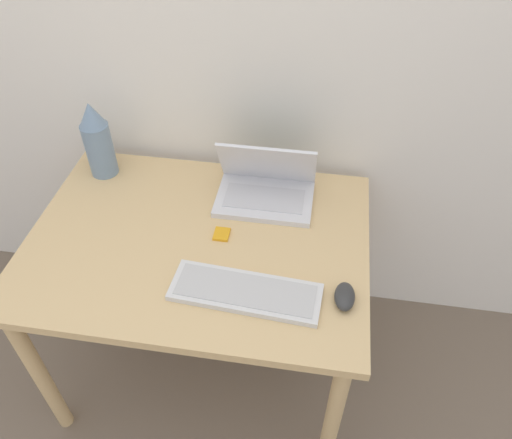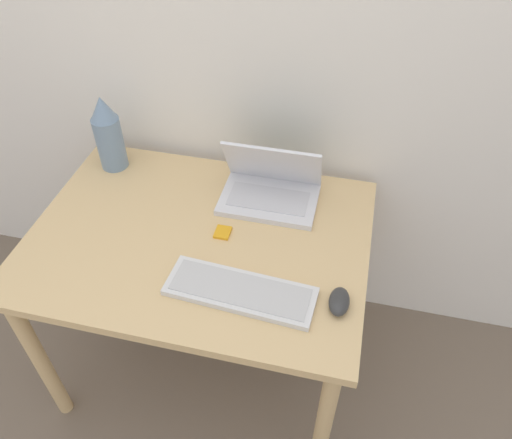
% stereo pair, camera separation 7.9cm
% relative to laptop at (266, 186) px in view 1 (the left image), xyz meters
% --- Properties ---
extents(wall_back, '(6.00, 0.05, 2.50)m').
position_rel_laptop_xyz_m(wall_back, '(-0.18, 0.23, 0.50)').
color(wall_back, silver).
rests_on(wall_back, ground_plane).
extents(desk, '(1.05, 0.77, 0.71)m').
position_rel_laptop_xyz_m(desk, '(-0.18, -0.23, -0.14)').
color(desk, tan).
rests_on(desk, ground_plane).
extents(laptop, '(0.32, 0.22, 0.21)m').
position_rel_laptop_xyz_m(laptop, '(0.00, 0.00, 0.00)').
color(laptop, silver).
rests_on(laptop, desk).
extents(keyboard, '(0.43, 0.17, 0.02)m').
position_rel_laptop_xyz_m(keyboard, '(0.00, -0.42, -0.04)').
color(keyboard, silver).
rests_on(keyboard, desk).
extents(mouse, '(0.06, 0.10, 0.04)m').
position_rel_laptop_xyz_m(mouse, '(0.27, -0.40, -0.03)').
color(mouse, '#2D2D2D').
rests_on(mouse, desk).
extents(vase, '(0.09, 0.09, 0.28)m').
position_rel_laptop_xyz_m(vase, '(-0.59, 0.05, 0.09)').
color(vase, slate).
rests_on(vase, desk).
extents(mp3_player, '(0.05, 0.06, 0.01)m').
position_rel_laptop_xyz_m(mp3_player, '(-0.11, -0.20, -0.04)').
color(mp3_player, orange).
rests_on(mp3_player, desk).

